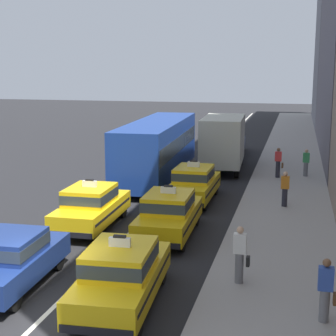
% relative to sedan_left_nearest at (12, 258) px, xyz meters
% --- Properties ---
extents(ground_plane, '(160.00, 160.00, 0.00)m').
position_rel_sedan_left_nearest_xyz_m(ground_plane, '(1.70, -1.59, -0.85)').
color(ground_plane, '#232326').
extents(lane_stripe_left_right, '(0.14, 80.00, 0.01)m').
position_rel_sedan_left_nearest_xyz_m(lane_stripe_left_right, '(1.70, 18.41, -0.84)').
color(lane_stripe_left_right, silver).
rests_on(lane_stripe_left_right, ground).
extents(sidewalk_curb, '(4.00, 90.00, 0.15)m').
position_rel_sedan_left_nearest_xyz_m(sidewalk_curb, '(7.30, 13.41, -0.77)').
color(sidewalk_curb, '#9E9993').
rests_on(sidewalk_curb, ground).
extents(sedan_left_nearest, '(1.96, 4.38, 1.58)m').
position_rel_sedan_left_nearest_xyz_m(sedan_left_nearest, '(0.00, 0.00, 0.00)').
color(sedan_left_nearest, black).
rests_on(sedan_left_nearest, ground).
extents(taxi_left_second, '(1.93, 4.60, 1.96)m').
position_rel_sedan_left_nearest_xyz_m(taxi_left_second, '(0.06, 5.75, 0.03)').
color(taxi_left_second, black).
rests_on(taxi_left_second, ground).
extents(bus_left_third, '(3.03, 11.31, 3.22)m').
position_rel_sedan_left_nearest_xyz_m(bus_left_third, '(0.17, 15.28, 0.97)').
color(bus_left_third, black).
rests_on(bus_left_third, ground).
extents(taxi_right_nearest, '(2.11, 4.67, 1.96)m').
position_rel_sedan_left_nearest_xyz_m(taxi_right_nearest, '(3.40, -0.38, 0.03)').
color(taxi_right_nearest, black).
rests_on(taxi_right_nearest, ground).
extents(taxi_right_second, '(1.95, 4.61, 1.96)m').
position_rel_sedan_left_nearest_xyz_m(taxi_right_second, '(3.23, 5.47, 0.03)').
color(taxi_right_second, black).
rests_on(taxi_right_second, ground).
extents(taxi_right_third, '(1.84, 4.57, 1.96)m').
position_rel_sedan_left_nearest_xyz_m(taxi_right_third, '(3.13, 10.68, 0.03)').
color(taxi_right_third, black).
rests_on(taxi_right_third, ground).
extents(box_truck_right_fourth, '(2.57, 7.07, 3.27)m').
position_rel_sedan_left_nearest_xyz_m(box_truck_right_fourth, '(3.39, 18.78, 0.93)').
color(box_truck_right_fourth, black).
rests_on(box_truck_right_fourth, ground).
extents(sedan_right_fifth, '(2.06, 4.41, 1.58)m').
position_rel_sedan_left_nearest_xyz_m(sedan_right_fifth, '(3.12, 25.12, 0.00)').
color(sedan_right_fifth, black).
rests_on(sedan_right_fifth, ground).
extents(pedestrian_near_crosswalk, '(0.47, 0.24, 1.59)m').
position_rel_sedan_left_nearest_xyz_m(pedestrian_near_crosswalk, '(8.50, -0.32, 0.09)').
color(pedestrian_near_crosswalk, slate).
rests_on(pedestrian_near_crosswalk, sidewalk_curb).
extents(pedestrian_mid_block, '(0.36, 0.24, 1.53)m').
position_rel_sedan_left_nearest_xyz_m(pedestrian_mid_block, '(8.22, 17.13, 0.07)').
color(pedestrian_mid_block, slate).
rests_on(pedestrian_mid_block, sidewalk_curb).
extents(pedestrian_by_storefront, '(0.36, 0.24, 1.55)m').
position_rel_sedan_left_nearest_xyz_m(pedestrian_by_storefront, '(7.26, 10.28, 0.08)').
color(pedestrian_by_storefront, '#23232D').
rests_on(pedestrian_by_storefront, sidewalk_curb).
extents(pedestrian_trailing, '(0.47, 0.24, 1.66)m').
position_rel_sedan_left_nearest_xyz_m(pedestrian_trailing, '(6.27, 1.50, 0.13)').
color(pedestrian_trailing, slate).
rests_on(pedestrian_trailing, sidewalk_curb).
extents(pedestrian_far_corner, '(0.47, 0.24, 1.65)m').
position_rel_sedan_left_nearest_xyz_m(pedestrian_far_corner, '(6.73, 16.42, 0.13)').
color(pedestrian_far_corner, '#23232D').
rests_on(pedestrian_far_corner, sidewalk_curb).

